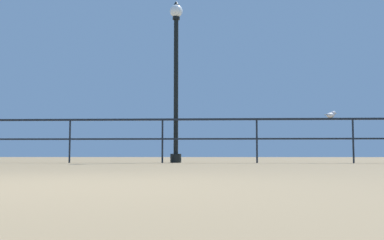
% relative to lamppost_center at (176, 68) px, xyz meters
% --- Properties ---
extents(ground_plane, '(60.00, 60.00, 0.00)m').
position_rel_lamppost_center_xyz_m(ground_plane, '(-0.31, -8.29, -2.37)').
color(ground_plane, '#856F4F').
extents(pier_railing, '(18.39, 0.05, 1.08)m').
position_rel_lamppost_center_xyz_m(pier_railing, '(-0.31, -0.27, -1.57)').
color(pier_railing, black).
rests_on(pier_railing, ground_plane).
extents(lamppost_center, '(0.33, 0.33, 4.12)m').
position_rel_lamppost_center_xyz_m(lamppost_center, '(0.00, 0.00, 0.00)').
color(lamppost_center, black).
rests_on(lamppost_center, ground_plane).
extents(seagull_on_rail, '(0.34, 0.23, 0.17)m').
position_rel_lamppost_center_xyz_m(seagull_on_rail, '(3.77, -0.26, -1.22)').
color(seagull_on_rail, silver).
rests_on(seagull_on_rail, pier_railing).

